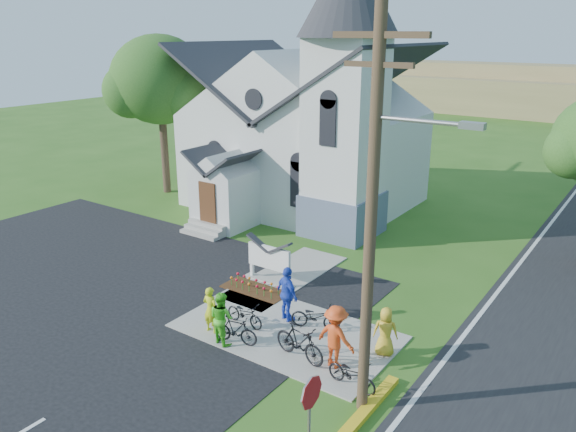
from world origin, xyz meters
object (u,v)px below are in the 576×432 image
Objects in this scene: bike_0 at (245,314)px; cyclist_3 at (336,337)px; cyclist_0 at (211,309)px; cyclist_4 at (385,331)px; church_sign at (269,258)px; utility_pole at (374,209)px; bike_3 at (299,342)px; cyclist_2 at (287,294)px; bike_1 at (235,330)px; bike_4 at (352,374)px; bike_2 at (316,317)px; cyclist_1 at (222,318)px; stop_sign at (311,405)px.

bike_0 is 0.81× the size of cyclist_3.
cyclist_0 is 0.82× the size of cyclist_3.
church_sign is at bearing -40.54° from cyclist_4.
cyclist_0 is 1.19m from bike_0.
cyclist_4 is (-0.66, 2.56, -4.59)m from utility_pole.
cyclist_0 is 1.02× the size of cyclist_4.
church_sign is 1.19× the size of bike_3.
church_sign is 1.16× the size of cyclist_2.
cyclist_0 reaches higher than bike_3.
bike_1 reaches higher than bike_4.
cyclist_4 reaches higher than bike_2.
cyclist_3 is (3.15, 0.70, 0.49)m from bike_1.
cyclist_2 is 3.60m from cyclist_4.
bike_0 is at bearing -7.87° from cyclist_4.
stop_sign is at bearing 161.95° from cyclist_1.
utility_pole is at bearing -101.50° from bike_0.
cyclist_3 reaches higher than bike_0.
church_sign is 1.31× the size of cyclist_1.
bike_2 is (1.93, 2.36, -0.41)m from cyclist_1.
cyclist_2 reaches higher than cyclist_1.
utility_pole is 6.56× the size of cyclist_4.
bike_3 is at bearing 86.77° from bike_4.
cyclist_2 is 3.04m from cyclist_3.
utility_pole is at bearing 148.15° from cyclist_3.
stop_sign is at bearing -88.51° from utility_pole.
church_sign is 1.17× the size of cyclist_3.
cyclist_0 is at bearing 150.80° from stop_sign.
cyclist_4 is at bearing -109.97° from bike_2.
cyclist_1 is 3.65m from cyclist_3.
bike_1 is at bearing 126.71° from bike_2.
cyclist_0 is 0.84× the size of bike_3.
church_sign reaches higher than cyclist_0.
stop_sign reaches higher than church_sign.
church_sign is 7.24m from bike_4.
bike_3 is at bearing -90.88° from bike_1.
church_sign is at bearing 41.21° from bike_2.
bike_3 reaches higher than bike_0.
bike_3 reaches higher than bike_4.
stop_sign is at bearing -134.26° from bike_3.
bike_1 is 0.96× the size of bike_4.
church_sign is 9.18m from utility_pole.
bike_0 is at bearing -126.65° from cyclist_0.
church_sign reaches higher than cyclist_4.
utility_pole reaches higher than cyclist_2.
bike_1 is (0.48, -1.05, 0.05)m from bike_0.
cyclist_2 is at bearing -130.99° from cyclist_0.
bike_4 is at bearing -164.89° from cyclist_1.
cyclist_3 is (3.63, -0.34, 0.54)m from bike_0.
cyclist_0 is at bearing -10.20° from cyclist_1.
bike_3 is at bearing -178.00° from cyclist_0.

